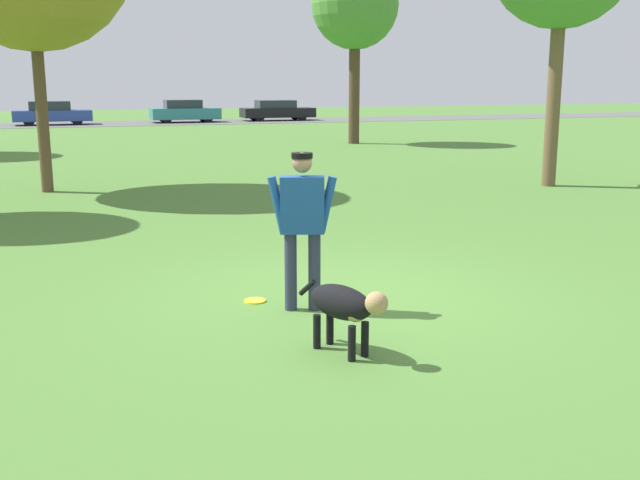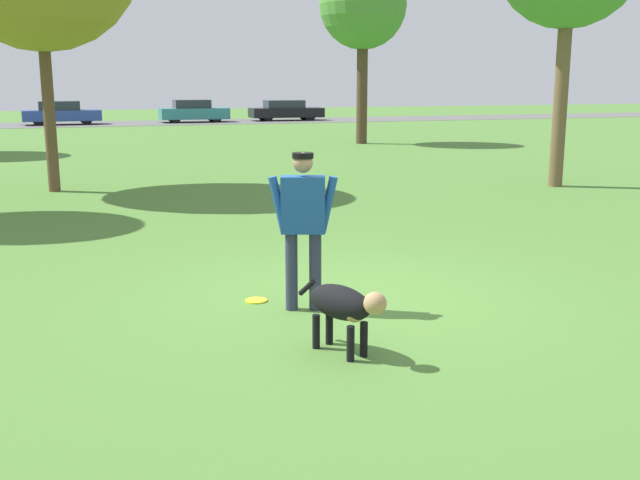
{
  "view_description": "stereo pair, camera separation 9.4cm",
  "coord_description": "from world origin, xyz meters",
  "px_view_note": "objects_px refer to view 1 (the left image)",
  "views": [
    {
      "loc": [
        -3.01,
        -7.58,
        2.4
      ],
      "look_at": [
        -0.63,
        -0.95,
        0.9
      ],
      "focal_mm": 42.0,
      "sensor_mm": 36.0,
      "label": 1
    },
    {
      "loc": [
        -2.92,
        -7.62,
        2.4
      ],
      "look_at": [
        -0.63,
        -0.95,
        0.9
      ],
      "focal_mm": 42.0,
      "sensor_mm": 36.0,
      "label": 2
    }
  ],
  "objects_px": {
    "person": "(302,217)",
    "parked_car_blue": "(52,113)",
    "tree_far_right": "(355,6)",
    "parked_car_black": "(277,111)",
    "parked_car_teal": "(185,111)",
    "dog": "(345,305)",
    "frisbee": "(255,301)"
  },
  "relations": [
    {
      "from": "dog",
      "to": "parked_car_blue",
      "type": "xyz_separation_m",
      "value": [
        -2.17,
        39.12,
        0.2
      ]
    },
    {
      "from": "parked_car_blue",
      "to": "parked_car_teal",
      "type": "bearing_deg",
      "value": -0.21
    },
    {
      "from": "frisbee",
      "to": "parked_car_teal",
      "type": "bearing_deg",
      "value": 81.41
    },
    {
      "from": "dog",
      "to": "parked_car_teal",
      "type": "bearing_deg",
      "value": 148.49
    },
    {
      "from": "person",
      "to": "parked_car_teal",
      "type": "relative_size",
      "value": 0.42
    },
    {
      "from": "parked_car_blue",
      "to": "parked_car_teal",
      "type": "distance_m",
      "value": 7.49
    },
    {
      "from": "tree_far_right",
      "to": "parked_car_teal",
      "type": "relative_size",
      "value": 1.71
    },
    {
      "from": "tree_far_right",
      "to": "parked_car_black",
      "type": "relative_size",
      "value": 1.53
    },
    {
      "from": "dog",
      "to": "person",
      "type": "bearing_deg",
      "value": 153.39
    },
    {
      "from": "parked_car_teal",
      "to": "parked_car_black",
      "type": "xyz_separation_m",
      "value": [
        5.78,
        0.12,
        -0.03
      ]
    },
    {
      "from": "person",
      "to": "dog",
      "type": "relative_size",
      "value": 1.63
    },
    {
      "from": "parked_car_blue",
      "to": "dog",
      "type": "bearing_deg",
      "value": -88.48
    },
    {
      "from": "tree_far_right",
      "to": "parked_car_black",
      "type": "bearing_deg",
      "value": 83.07
    },
    {
      "from": "tree_far_right",
      "to": "parked_car_black",
      "type": "height_order",
      "value": "tree_far_right"
    },
    {
      "from": "dog",
      "to": "parked_car_black",
      "type": "xyz_separation_m",
      "value": [
        11.1,
        39.43,
        0.17
      ]
    },
    {
      "from": "parked_car_blue",
      "to": "parked_car_black",
      "type": "height_order",
      "value": "parked_car_blue"
    },
    {
      "from": "parked_car_blue",
      "to": "parked_car_black",
      "type": "xyz_separation_m",
      "value": [
        13.27,
        0.31,
        -0.03
      ]
    },
    {
      "from": "person",
      "to": "frisbee",
      "type": "distance_m",
      "value": 1.17
    },
    {
      "from": "person",
      "to": "parked_car_black",
      "type": "xyz_separation_m",
      "value": [
        11.03,
        38.04,
        -0.38
      ]
    },
    {
      "from": "frisbee",
      "to": "parked_car_black",
      "type": "distance_m",
      "value": 39.29
    },
    {
      "from": "person",
      "to": "parked_car_blue",
      "type": "relative_size",
      "value": 0.4
    },
    {
      "from": "frisbee",
      "to": "tree_far_right",
      "type": "bearing_deg",
      "value": 64.8
    },
    {
      "from": "parked_car_teal",
      "to": "dog",
      "type": "bearing_deg",
      "value": -97.37
    },
    {
      "from": "parked_car_teal",
      "to": "parked_car_black",
      "type": "relative_size",
      "value": 0.89
    },
    {
      "from": "frisbee",
      "to": "parked_car_black",
      "type": "height_order",
      "value": "parked_car_black"
    },
    {
      "from": "frisbee",
      "to": "parked_car_teal",
      "type": "height_order",
      "value": "parked_car_teal"
    },
    {
      "from": "person",
      "to": "dog",
      "type": "height_order",
      "value": "person"
    },
    {
      "from": "dog",
      "to": "parked_car_black",
      "type": "height_order",
      "value": "parked_car_black"
    },
    {
      "from": "dog",
      "to": "frisbee",
      "type": "bearing_deg",
      "value": 166.56
    },
    {
      "from": "tree_far_right",
      "to": "parked_car_teal",
      "type": "distance_m",
      "value": 18.69
    },
    {
      "from": "dog",
      "to": "parked_car_black",
      "type": "relative_size",
      "value": 0.23
    },
    {
      "from": "frisbee",
      "to": "parked_car_blue",
      "type": "relative_size",
      "value": 0.06
    }
  ]
}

